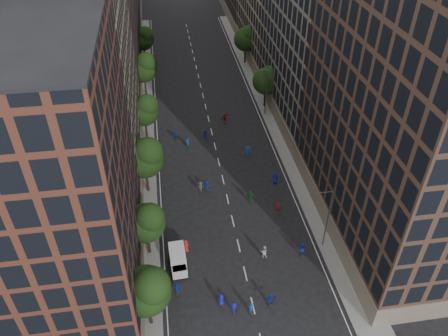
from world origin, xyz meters
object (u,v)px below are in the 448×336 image
object	(u,v)px
streetlamp_near	(326,216)
skater_0	(221,300)
streetlamp_far	(265,89)
skater_1	(251,308)
cargo_van	(178,259)
skater_2	(301,250)

from	to	relation	value
streetlamp_near	skater_0	size ratio (longest dim) A/B	5.46
streetlamp_near	streetlamp_far	world-z (taller)	same
streetlamp_near	streetlamp_far	bearing A→B (deg)	90.00
streetlamp_near	skater_0	distance (m)	16.01
streetlamp_far	skater_1	world-z (taller)	streetlamp_far
skater_1	streetlamp_near	bearing A→B (deg)	-163.73
streetlamp_near	skater_0	world-z (taller)	streetlamp_near
streetlamp_far	cargo_van	bearing A→B (deg)	-118.37
skater_2	streetlamp_near	bearing A→B (deg)	-178.56
streetlamp_near	skater_2	size ratio (longest dim) A/B	4.78
skater_1	skater_2	size ratio (longest dim) A/B	0.90
streetlamp_far	skater_1	xyz separation A→B (m)	(-10.80, -41.39, -4.32)
cargo_van	skater_2	xyz separation A→B (m)	(15.17, -0.50, -0.25)
streetlamp_near	skater_0	xyz separation A→B (m)	(-13.83, -6.80, -4.34)
skater_0	cargo_van	bearing A→B (deg)	-71.55
skater_1	skater_0	bearing A→B (deg)	-49.31
cargo_van	skater_2	bearing A→B (deg)	-4.64
streetlamp_near	cargo_van	xyz separation A→B (m)	(-18.17, -0.65, -3.97)
skater_0	skater_2	distance (m)	12.21
cargo_van	skater_1	distance (m)	10.70
cargo_van	skater_2	distance (m)	15.18
skater_2	skater_0	bearing A→B (deg)	8.07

